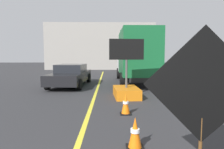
% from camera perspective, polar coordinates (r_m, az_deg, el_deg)
% --- Properties ---
extents(lane_center_stripe, '(0.14, 36.00, 0.01)m').
position_cam_1_polar(lane_center_stripe, '(6.59, -6.90, -11.56)').
color(lane_center_stripe, yellow).
rests_on(lane_center_stripe, ground).
extents(roadwork_sign, '(1.62, 0.26, 2.33)m').
position_cam_1_polar(roadwork_sign, '(3.00, 24.80, -3.61)').
color(roadwork_sign, '#593819').
rests_on(roadwork_sign, ground).
extents(arrow_board_trailer, '(1.60, 1.87, 2.70)m').
position_cam_1_polar(arrow_board_trailer, '(9.24, 4.16, -3.61)').
color(arrow_board_trailer, orange).
rests_on(arrow_board_trailer, ground).
extents(box_truck, '(2.47, 7.12, 3.60)m').
position_cam_1_polar(box_truck, '(14.19, 6.91, 5.30)').
color(box_truck, black).
rests_on(box_truck, ground).
extents(pickup_car, '(2.27, 5.14, 1.38)m').
position_cam_1_polar(pickup_car, '(13.10, -11.85, -0.11)').
color(pickup_car, black).
rests_on(pickup_car, ground).
extents(highway_guide_sign, '(2.78, 0.37, 5.00)m').
position_cam_1_polar(highway_guide_sign, '(22.69, 7.24, 9.10)').
color(highway_guide_sign, gray).
rests_on(highway_guide_sign, ground).
extents(far_building_block, '(15.54, 8.83, 6.59)m').
position_cam_1_polar(far_building_block, '(32.16, -3.20, 7.78)').
color(far_building_block, gray).
rests_on(far_building_block, ground).
extents(traffic_cone_near_sign, '(0.36, 0.36, 0.67)m').
position_cam_1_polar(traffic_cone_near_sign, '(4.27, 6.69, -16.47)').
color(traffic_cone_near_sign, black).
rests_on(traffic_cone_near_sign, ground).
extents(traffic_cone_mid_lane, '(0.36, 0.36, 0.69)m').
position_cam_1_polar(traffic_cone_mid_lane, '(6.58, 3.97, -8.53)').
color(traffic_cone_mid_lane, black).
rests_on(traffic_cone_mid_lane, ground).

